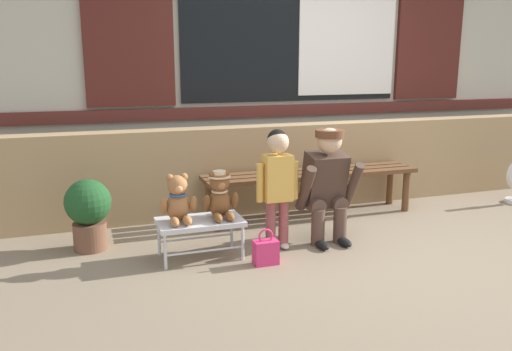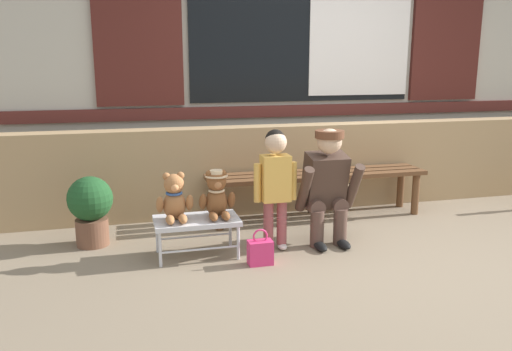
# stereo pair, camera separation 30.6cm
# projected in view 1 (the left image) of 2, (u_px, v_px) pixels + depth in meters

# --- Properties ---
(ground_plane) EXTENTS (60.00, 60.00, 0.00)m
(ground_plane) POSITION_uv_depth(u_px,v_px,m) (381.00, 252.00, 4.05)
(ground_plane) COLOR #84725B
(brick_low_wall) EXTENTS (6.51, 0.25, 0.85)m
(brick_low_wall) POSITION_uv_depth(u_px,v_px,m) (307.00, 165.00, 5.27)
(brick_low_wall) COLOR tan
(brick_low_wall) RESTS_ON ground
(shop_facade) EXTENTS (6.64, 0.26, 3.63)m
(shop_facade) POSITION_uv_depth(u_px,v_px,m) (290.00, 27.00, 5.45)
(shop_facade) COLOR #B7B2A3
(shop_facade) RESTS_ON ground
(wooden_bench_long) EXTENTS (2.10, 0.40, 0.44)m
(wooden_bench_long) POSITION_uv_depth(u_px,v_px,m) (312.00, 178.00, 4.91)
(wooden_bench_long) COLOR brown
(wooden_bench_long) RESTS_ON ground
(small_display_bench) EXTENTS (0.64, 0.36, 0.30)m
(small_display_bench) POSITION_uv_depth(u_px,v_px,m) (200.00, 224.00, 3.88)
(small_display_bench) COLOR silver
(small_display_bench) RESTS_ON ground
(teddy_bear_plain) EXTENTS (0.28, 0.26, 0.36)m
(teddy_bear_plain) POSITION_uv_depth(u_px,v_px,m) (178.00, 200.00, 3.79)
(teddy_bear_plain) COLOR #A86B3D
(teddy_bear_plain) RESTS_ON small_display_bench
(teddy_bear_with_hat) EXTENTS (0.28, 0.27, 0.36)m
(teddy_bear_with_hat) POSITION_uv_depth(u_px,v_px,m) (220.00, 196.00, 3.89)
(teddy_bear_with_hat) COLOR brown
(teddy_bear_with_hat) RESTS_ON small_display_bench
(child_standing) EXTENTS (0.35, 0.18, 0.96)m
(child_standing) POSITION_uv_depth(u_px,v_px,m) (277.00, 176.00, 4.00)
(child_standing) COLOR #994C4C
(child_standing) RESTS_ON ground
(adult_crouching) EXTENTS (0.50, 0.49, 0.95)m
(adult_crouching) POSITION_uv_depth(u_px,v_px,m) (327.00, 184.00, 4.21)
(adult_crouching) COLOR brown
(adult_crouching) RESTS_ON ground
(handbag_on_ground) EXTENTS (0.18, 0.11, 0.27)m
(handbag_on_ground) POSITION_uv_depth(u_px,v_px,m) (266.00, 252.00, 3.79)
(handbag_on_ground) COLOR #E53370
(handbag_on_ground) RESTS_ON ground
(potted_plant) EXTENTS (0.36, 0.36, 0.57)m
(potted_plant) POSITION_uv_depth(u_px,v_px,m) (88.00, 210.00, 4.04)
(potted_plant) COLOR brown
(potted_plant) RESTS_ON ground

